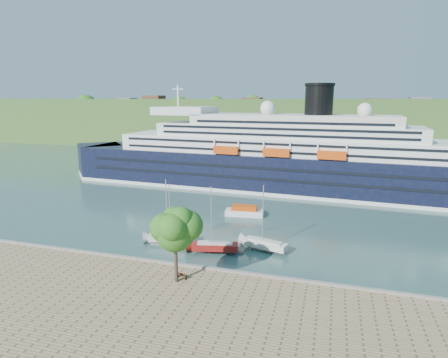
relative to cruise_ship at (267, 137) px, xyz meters
The scene contains 12 objects.
ground 55.82m from the cruise_ship, 91.74° to the right, with size 400.00×400.00×0.00m, color #2A4C49.
far_hillside 91.03m from the cruise_ship, 91.03° to the left, with size 400.00×50.00×24.00m, color #335823.
quay_coping 55.74m from the cruise_ship, 91.73° to the right, with size 220.00×0.50×0.30m, color slate.
cruise_ship is the anchor object (origin of this frame).
park_bench 59.15m from the cruise_ship, 90.73° to the right, with size 1.48×0.61×0.95m, color #412212, non-canonical shape.
promenade_tree 59.32m from the cruise_ship, 91.08° to the right, with size 6.62×6.62×10.96m, color #2B6C1C, non-canonical shape.
floating_pontoon 47.25m from the cruise_ship, 94.38° to the right, with size 16.07×1.96×0.36m, color gray, non-canonical shape.
sailboat_white_near 46.63m from the cruise_ship, 99.80° to the right, with size 7.58×2.10×9.78m, color silver, non-canonical shape.
sailboat_red 47.23m from the cruise_ship, 89.82° to the right, with size 8.05×2.24×10.40m, color maroon, non-canonical shape.
sailboat_white_far 44.73m from the cruise_ship, 79.92° to the right, with size 8.00×2.22×10.34m, color silver, non-canonical shape.
tender_launch 29.17m from the cruise_ship, 89.73° to the right, with size 7.97×2.73×2.20m, color #CF430C, non-canonical shape.
sailboat_extra 46.25m from the cruise_ship, 100.56° to the right, with size 8.23×2.29×10.63m, color silver, non-canonical shape.
Camera 1 is at (19.04, -45.79, 24.19)m, focal length 30.00 mm.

